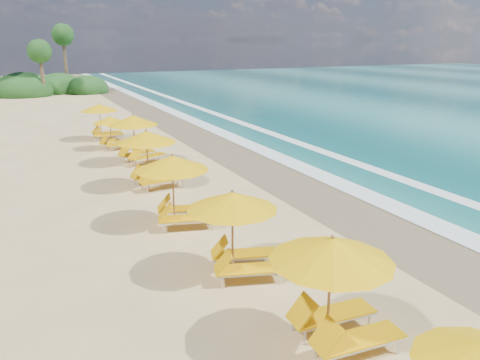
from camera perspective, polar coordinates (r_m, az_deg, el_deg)
The scene contains 10 objects.
ground at distance 17.84m, azimuth 0.00°, elevation -3.70°, with size 160.00×160.00×0.00m, color #D0B67A.
wet_sand at distance 19.79m, azimuth 10.51°, elevation -1.89°, with size 4.00×160.00×0.01m, color #7B6849.
surf_foam at distance 21.43m, azimuth 16.39°, elevation -0.80°, with size 4.00×160.00×0.01m.
station_2 at distance 9.99m, azimuth 11.76°, elevation -12.24°, with size 2.85×2.66×2.55m.
station_3 at distance 12.64m, azimuth -0.07°, elevation -5.79°, with size 3.09×3.01×2.45m.
station_4 at distance 16.20m, azimuth -7.42°, elevation -0.64°, with size 3.16×3.06×2.54m.
station_5 at distance 20.61m, azimuth -10.64°, elevation 3.00°, with size 2.98×2.82×2.57m.
station_6 at distance 24.94m, azimuth -12.31°, elevation 5.27°, with size 3.33×3.27×2.59m.
station_7 at distance 28.68m, azimuth -15.15°, elevation 5.84°, with size 2.56×2.51×2.00m.
station_8 at distance 31.59m, azimuth -16.24°, elevation 7.09°, with size 2.56×2.36×2.37m.
Camera 1 is at (-7.21, -15.10, 6.18)m, focal length 35.26 mm.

